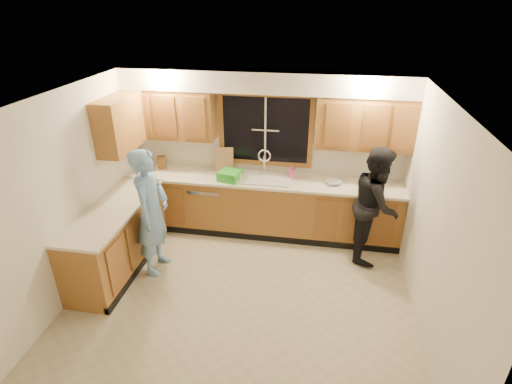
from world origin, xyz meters
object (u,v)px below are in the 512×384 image
(man, at_px, (152,213))
(dish_crate, at_px, (230,176))
(stove, at_px, (96,263))
(knife_block, at_px, (162,162))
(dishwasher, at_px, (210,204))
(sink, at_px, (262,182))
(bowl, at_px, (333,182))
(soap_bottle, at_px, (292,171))
(woman, at_px, (376,204))

(man, relative_size, dish_crate, 5.65)
(stove, distance_m, knife_block, 2.04)
(knife_block, height_order, dish_crate, knife_block)
(dishwasher, bearing_deg, knife_block, 169.70)
(sink, relative_size, dish_crate, 2.76)
(man, distance_m, knife_block, 1.41)
(sink, distance_m, bowl, 1.07)
(stove, height_order, man, man)
(stove, bearing_deg, dishwasher, 62.31)
(man, relative_size, soap_bottle, 8.38)
(woman, distance_m, soap_bottle, 1.33)
(stove, xyz_separation_m, bowl, (2.87, 1.81, 0.50))
(knife_block, distance_m, bowl, 2.72)
(man, bearing_deg, dishwasher, -20.30)
(man, bearing_deg, woman, -75.21)
(bowl, bearing_deg, dishwasher, -179.93)
(stove, bearing_deg, bowl, 32.31)
(woman, bearing_deg, dishwasher, 90.30)
(stove, bearing_deg, sink, 45.39)
(sink, height_order, dishwasher, sink)
(soap_bottle, bearing_deg, stove, -139.01)
(man, relative_size, bowl, 8.12)
(stove, distance_m, man, 0.92)
(dishwasher, xyz_separation_m, woman, (2.51, -0.37, 0.42))
(man, bearing_deg, stove, 137.72)
(dishwasher, height_order, woman, woman)
(dish_crate, distance_m, bowl, 1.54)
(sink, relative_size, soap_bottle, 4.09)
(man, relative_size, knife_block, 8.55)
(woman, height_order, soap_bottle, woman)
(knife_block, xyz_separation_m, dish_crate, (1.18, -0.26, -0.03))
(woman, distance_m, dish_crate, 2.15)
(knife_block, distance_m, dish_crate, 1.21)
(woman, xyz_separation_m, knife_block, (-3.31, 0.51, 0.19))
(dishwasher, xyz_separation_m, man, (-0.42, -1.20, 0.47))
(sink, xyz_separation_m, bowl, (1.07, -0.01, 0.08))
(stove, bearing_deg, dish_crate, 51.92)
(woman, relative_size, bowl, 7.67)
(sink, xyz_separation_m, knife_block, (-1.65, 0.13, 0.16))
(dishwasher, relative_size, woman, 0.49)
(stove, relative_size, man, 0.51)
(dishwasher, distance_m, bowl, 1.99)
(sink, xyz_separation_m, woman, (1.66, -0.38, -0.03))
(sink, bearing_deg, knife_block, 175.47)
(stove, height_order, woman, woman)
(sink, xyz_separation_m, dish_crate, (-0.47, -0.13, 0.13))
(stove, height_order, soap_bottle, soap_bottle)
(dishwasher, bearing_deg, woman, -8.29)
(sink, height_order, soap_bottle, sink)
(stove, height_order, bowl, bowl)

